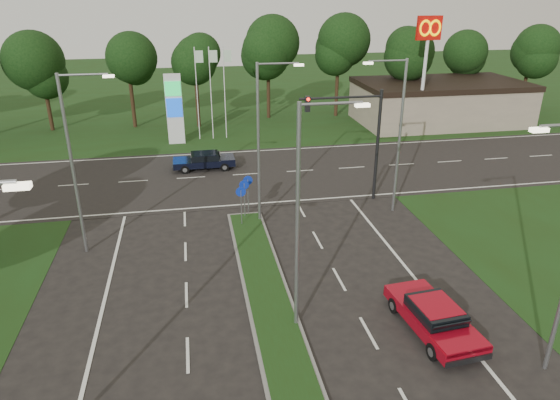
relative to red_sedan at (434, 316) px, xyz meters
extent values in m
cube|color=#1B3210|center=(-6.00, 50.31, -0.69)|extent=(160.00, 50.00, 0.02)
cube|color=black|center=(-6.00, 19.31, -0.69)|extent=(160.00, 12.00, 0.02)
cube|color=slate|center=(-6.00, -0.69, -0.63)|extent=(2.00, 26.00, 0.12)
cube|color=gray|center=(16.00, 31.31, 1.31)|extent=(16.00, 9.00, 4.00)
cylinder|color=gray|center=(-5.20, 1.31, 3.81)|extent=(0.16, 0.16, 9.00)
cylinder|color=gray|center=(-4.10, 1.31, 8.21)|extent=(2.20, 0.10, 0.10)
cube|color=#FFF2CC|center=(-3.00, 1.31, 8.11)|extent=(0.50, 0.22, 0.12)
cylinder|color=gray|center=(-5.20, 11.31, 3.81)|extent=(0.16, 0.16, 9.00)
cylinder|color=gray|center=(-4.10, 11.31, 8.21)|extent=(2.20, 0.10, 0.10)
cube|color=#FFF2CC|center=(-3.00, 11.31, 8.11)|extent=(0.50, 0.22, 0.12)
cube|color=#FFF2CC|center=(-12.30, -4.69, 8.11)|extent=(0.50, 0.22, 0.12)
cylinder|color=gray|center=(-14.50, 9.31, 3.81)|extent=(0.16, 0.16, 9.00)
cylinder|color=gray|center=(-13.40, 9.31, 8.21)|extent=(2.20, 0.10, 0.10)
cube|color=#FFF2CC|center=(-12.30, 9.31, 8.11)|extent=(0.50, 0.22, 0.12)
cylinder|color=gray|center=(3.00, 11.31, 3.81)|extent=(0.16, 0.16, 9.00)
cylinder|color=gray|center=(1.90, 11.31, 8.21)|extent=(2.20, 0.10, 0.10)
cube|color=#FFF2CC|center=(0.80, 11.31, 8.11)|extent=(0.50, 0.22, 0.12)
cube|color=#FFF2CC|center=(0.80, -2.69, 8.11)|extent=(0.50, 0.22, 0.12)
cylinder|color=black|center=(2.50, 13.31, 2.81)|extent=(0.20, 0.20, 7.00)
cylinder|color=black|center=(0.00, 13.31, 5.91)|extent=(5.00, 0.14, 0.14)
cube|color=black|center=(-2.00, 13.31, 5.61)|extent=(0.28, 0.28, 0.90)
sphere|color=#FF190C|center=(-2.00, 13.13, 5.91)|extent=(0.20, 0.20, 0.20)
cylinder|color=gray|center=(-6.30, 10.81, 0.41)|extent=(0.06, 0.06, 2.20)
cylinder|color=#0C26A5|center=(-6.30, 10.81, 1.41)|extent=(0.56, 0.04, 0.56)
cylinder|color=gray|center=(-6.00, 11.81, 0.41)|extent=(0.06, 0.06, 2.20)
cylinder|color=#0C26A5|center=(-6.00, 11.81, 1.41)|extent=(0.56, 0.04, 0.56)
cylinder|color=gray|center=(-5.70, 12.51, 0.41)|extent=(0.06, 0.06, 2.20)
cylinder|color=#0C26A5|center=(-5.70, 12.51, 1.41)|extent=(0.56, 0.04, 0.56)
cube|color=silver|center=(-10.00, 28.31, 2.31)|extent=(1.40, 0.30, 6.00)
cube|color=#0CA53F|center=(-10.00, 28.13, 4.11)|extent=(1.30, 0.08, 1.20)
cube|color=#0C3FBF|center=(-10.00, 28.13, 2.51)|extent=(1.30, 0.08, 1.60)
cylinder|color=silver|center=(-8.00, 29.31, 3.31)|extent=(0.08, 0.08, 8.00)
cube|color=#B2D8B2|center=(-7.65, 29.31, 6.51)|extent=(0.70, 0.02, 1.00)
cylinder|color=silver|center=(-6.80, 29.31, 3.31)|extent=(0.08, 0.08, 8.00)
cube|color=#B2D8B2|center=(-6.45, 29.31, 6.51)|extent=(0.70, 0.02, 1.00)
cylinder|color=silver|center=(-5.60, 29.31, 3.31)|extent=(0.08, 0.08, 8.00)
cube|color=#B2D8B2|center=(-5.25, 29.31, 6.51)|extent=(0.70, 0.02, 1.00)
cylinder|color=silver|center=(12.00, 27.31, 4.31)|extent=(0.30, 0.30, 10.00)
cube|color=#BF0C07|center=(12.00, 27.31, 8.71)|extent=(2.20, 0.35, 2.00)
torus|color=#FFC600|center=(11.55, 27.09, 8.71)|extent=(1.06, 0.16, 1.06)
torus|color=#FFC600|center=(12.45, 27.09, 8.71)|extent=(1.06, 0.16, 1.06)
cylinder|color=black|center=(-6.00, 35.31, 1.51)|extent=(0.36, 0.36, 4.40)
sphere|color=black|center=(-6.00, 35.31, 5.81)|extent=(6.00, 6.00, 6.00)
sphere|color=black|center=(-5.70, 35.11, 6.81)|extent=(4.80, 4.80, 4.80)
cube|color=maroon|center=(0.00, 0.02, -0.11)|extent=(2.31, 4.81, 0.48)
cube|color=black|center=(0.01, -0.07, 0.35)|extent=(1.80, 2.18, 0.44)
cube|color=maroon|center=(0.01, -0.07, 0.57)|extent=(1.67, 1.81, 0.04)
cylinder|color=black|center=(-1.00, 1.43, -0.36)|extent=(0.27, 0.67, 0.66)
cylinder|color=black|center=(0.73, 1.59, -0.36)|extent=(0.27, 0.67, 0.66)
cylinder|color=black|center=(-0.74, -1.54, -0.36)|extent=(0.27, 0.67, 0.66)
cylinder|color=black|center=(1.00, -1.38, -0.36)|extent=(0.27, 0.67, 0.66)
cube|color=black|center=(-7.96, 21.10, -0.12)|extent=(4.53, 1.89, 0.46)
cube|color=black|center=(-7.87, 21.10, 0.32)|extent=(2.00, 1.59, 0.43)
cube|color=black|center=(-7.87, 21.10, 0.53)|extent=(1.64, 1.49, 0.04)
cylinder|color=black|center=(-9.40, 20.25, -0.37)|extent=(0.64, 0.21, 0.64)
cylinder|color=black|center=(-9.42, 21.93, -0.37)|extent=(0.64, 0.21, 0.64)
cylinder|color=black|center=(-6.51, 20.27, -0.37)|extent=(0.64, 0.21, 0.64)
cylinder|color=black|center=(-6.53, 21.96, -0.37)|extent=(0.64, 0.21, 0.64)
camera|label=1|loc=(-8.83, -14.76, 11.73)|focal=32.00mm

